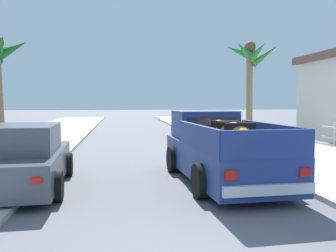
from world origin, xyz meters
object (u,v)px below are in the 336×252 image
car_right_near (24,159)px  car_left_mid (192,124)px  pickup_truck (220,150)px  palm_tree_left_mid (251,61)px

car_right_near → car_left_mid: 13.87m
pickup_truck → car_left_mid: (1.67, 11.97, -0.10)m
car_right_near → pickup_truck: bearing=3.1°
pickup_truck → palm_tree_left_mid: 16.49m
car_right_near → car_left_mid: (6.54, 12.23, 0.00)m
car_left_mid → car_right_near: bearing=-118.1°
car_left_mid → palm_tree_left_mid: (4.67, 2.72, 4.09)m
pickup_truck → car_left_mid: size_ratio=1.24×
pickup_truck → car_right_near: pickup_truck is taller
palm_tree_left_mid → pickup_truck: bearing=-113.3°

